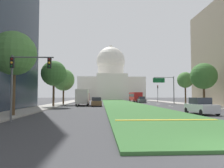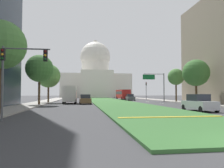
# 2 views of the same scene
# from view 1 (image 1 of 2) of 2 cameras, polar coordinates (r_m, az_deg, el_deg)

# --- Properties ---
(ground_plane) EXTENTS (260.00, 260.00, 0.00)m
(ground_plane) POSITION_cam_1_polar(r_m,az_deg,el_deg) (56.59, 2.05, -5.18)
(ground_plane) COLOR #3D3D3F
(grass_median) EXTENTS (8.81, 88.52, 0.14)m
(grass_median) POSITION_cam_1_polar(r_m,az_deg,el_deg) (51.70, 2.55, -5.30)
(grass_median) COLOR #386B33
(grass_median) RESTS_ON ground_plane
(median_curb_nose) EXTENTS (7.93, 0.50, 0.04)m
(median_curb_nose) POSITION_cam_1_polar(r_m,az_deg,el_deg) (16.82, 14.67, -9.46)
(median_curb_nose) COLOR gold
(median_curb_nose) RESTS_ON grass_median
(lane_dashes_right) EXTENTS (0.16, 53.09, 0.01)m
(lane_dashes_right) POSITION_cam_1_polar(r_m,az_deg,el_deg) (50.29, 12.56, -5.37)
(lane_dashes_right) COLOR silver
(lane_dashes_right) RESTS_ON ground_plane
(sidewalk_left) EXTENTS (4.00, 88.52, 0.15)m
(sidewalk_left) POSITION_cam_1_polar(r_m,az_deg,el_deg) (47.48, -14.62, -5.39)
(sidewalk_left) COLOR #9E9991
(sidewalk_left) RESTS_ON ground_plane
(sidewalk_right) EXTENTS (4.00, 88.52, 0.15)m
(sidewalk_right) POSITION_cam_1_polar(r_m,az_deg,el_deg) (50.48, 19.80, -5.17)
(sidewalk_right) COLOR #9E9991
(sidewalk_right) RESTS_ON ground_plane
(capitol_building) EXTENTS (31.40, 25.03, 27.46)m
(capitol_building) POSITION_cam_1_polar(r_m,az_deg,el_deg) (105.22, -0.33, 1.10)
(capitol_building) COLOR silver
(capitol_building) RESTS_ON ground_plane
(traffic_light_near_left) EXTENTS (3.34, 0.35, 5.20)m
(traffic_light_near_left) POSITION_cam_1_polar(r_m,az_deg,el_deg) (17.78, -23.13, 2.77)
(traffic_light_near_left) COLOR #515456
(traffic_light_near_left) RESTS_ON ground_plane
(traffic_light_far_right) EXTENTS (0.28, 0.35, 5.20)m
(traffic_light_far_right) POSITION_cam_1_polar(r_m,az_deg,el_deg) (64.07, 12.37, -1.91)
(traffic_light_far_right) COLOR #515456
(traffic_light_far_right) RESTS_ON ground_plane
(overhead_guide_sign) EXTENTS (5.10, 0.20, 6.50)m
(overhead_guide_sign) POSITION_cam_1_polar(r_m,az_deg,el_deg) (50.94, 14.56, -0.11)
(overhead_guide_sign) COLOR #515456
(overhead_guide_sign) RESTS_ON ground_plane
(street_tree_left_near) EXTENTS (4.28, 4.28, 8.28)m
(street_tree_left_near) POSITION_cam_1_polar(r_m,az_deg,el_deg) (22.64, -25.15, 7.50)
(street_tree_left_near) COLOR #4C3823
(street_tree_left_near) RESTS_ON ground_plane
(street_tree_left_mid) EXTENTS (4.36, 4.36, 8.05)m
(street_tree_left_mid) POSITION_cam_1_polar(r_m,az_deg,el_deg) (37.72, -15.57, 2.78)
(street_tree_left_mid) COLOR #4C3823
(street_tree_left_mid) RESTS_ON ground_plane
(street_tree_right_mid) EXTENTS (4.67, 4.67, 7.84)m
(street_tree_right_mid) POSITION_cam_1_polar(r_m,az_deg,el_deg) (40.98, 23.68, 1.96)
(street_tree_right_mid) COLOR #4C3823
(street_tree_right_mid) RESTS_ON ground_plane
(street_tree_left_far) EXTENTS (4.66, 4.66, 7.68)m
(street_tree_left_far) POSITION_cam_1_polar(r_m,az_deg,el_deg) (45.85, -13.07, 1.09)
(street_tree_left_far) COLOR #4C3823
(street_tree_left_far) RESTS_ON ground_plane
(street_tree_right_far) EXTENTS (3.51, 3.51, 7.20)m
(street_tree_right_far) POSITION_cam_1_polar(r_m,az_deg,el_deg) (48.90, 19.33, 1.00)
(street_tree_right_far) COLOR #4C3823
(street_tree_right_far) RESTS_ON ground_plane
(sedan_lead_stopped) EXTENTS (2.06, 4.35, 1.81)m
(sedan_lead_stopped) POSITION_cam_1_polar(r_m,az_deg,el_deg) (24.93, 23.03, -5.65)
(sedan_lead_stopped) COLOR #BCBCC1
(sedan_lead_stopped) RESTS_ON ground_plane
(sedan_midblock) EXTENTS (2.11, 4.59, 1.70)m
(sedan_midblock) POSITION_cam_1_polar(r_m,az_deg,el_deg) (39.53, -4.29, -4.91)
(sedan_midblock) COLOR brown
(sedan_midblock) RESTS_ON ground_plane
(sedan_distant) EXTENTS (1.90, 4.62, 1.72)m
(sedan_distant) POSITION_cam_1_polar(r_m,az_deg,el_deg) (58.08, 8.07, -4.30)
(sedan_distant) COLOR #4C5156
(sedan_distant) RESTS_ON ground_plane
(box_truck_delivery) EXTENTS (2.40, 6.40, 3.20)m
(box_truck_delivery) POSITION_cam_1_polar(r_m,az_deg,el_deg) (42.20, -8.01, -3.58)
(box_truck_delivery) COLOR maroon
(box_truck_delivery) RESTS_ON ground_plane
(city_bus) EXTENTS (2.62, 11.00, 2.95)m
(city_bus) POSITION_cam_1_polar(r_m,az_deg,el_deg) (66.43, 6.39, -3.33)
(city_bus) COLOR #B21E1E
(city_bus) RESTS_ON ground_plane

